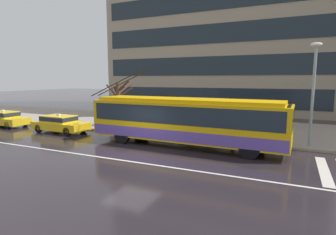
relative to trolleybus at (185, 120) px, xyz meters
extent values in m
plane|color=#262025|center=(-1.95, -2.91, -1.57)|extent=(160.00, 160.00, 0.00)
cube|color=gray|center=(-1.95, 6.60, -1.50)|extent=(80.00, 10.00, 0.14)
cube|color=beige|center=(7.18, -1.65, -1.56)|extent=(0.44, 4.40, 0.01)
cube|color=silver|center=(-1.95, -4.11, -1.56)|extent=(72.00, 0.14, 0.01)
cube|color=#EAB00E|center=(-0.02, 0.00, -0.04)|extent=(11.78, 2.86, 2.22)
cube|color=#EDAE07|center=(-0.02, 0.00, 1.17)|extent=(11.07, 2.59, 0.20)
cube|color=#1E2833|center=(-0.02, 0.00, 0.40)|extent=(11.31, 2.88, 1.02)
cube|color=#6149A6|center=(-0.02, 0.00, -0.75)|extent=(11.66, 2.89, 0.62)
cube|color=#1E2833|center=(5.79, -0.16, 0.40)|extent=(0.18, 2.23, 1.11)
cube|color=black|center=(5.64, -0.16, 0.97)|extent=(0.21, 1.93, 0.28)
cylinder|color=black|center=(-4.58, 0.48, 2.20)|extent=(4.48, 0.19, 1.91)
cylinder|color=black|center=(-4.60, -0.22, 2.20)|extent=(4.48, 0.19, 1.91)
cylinder|color=black|center=(3.99, 1.00, -1.05)|extent=(1.05, 0.33, 1.04)
cylinder|color=black|center=(3.93, -1.23, -1.05)|extent=(1.05, 0.33, 1.04)
cylinder|color=black|center=(-3.73, 1.22, -1.05)|extent=(1.05, 0.33, 1.04)
cylinder|color=black|center=(-3.80, -1.01, -1.05)|extent=(1.05, 0.33, 1.04)
cube|color=yellow|center=(-16.42, 0.08, -1.06)|extent=(4.54, 1.85, 0.55)
cube|color=yellow|center=(-16.60, 0.08, -0.54)|extent=(2.47, 1.55, 0.48)
cube|color=#1E2833|center=(-16.60, 0.08, -0.52)|extent=(2.51, 1.57, 0.31)
cube|color=silver|center=(-16.60, 0.08, -0.23)|extent=(0.28, 0.17, 0.12)
cylinder|color=black|center=(-14.92, 0.80, -1.26)|extent=(0.62, 0.22, 0.62)
cylinder|color=black|center=(-14.96, -0.73, -1.26)|extent=(0.62, 0.22, 0.62)
cylinder|color=black|center=(-17.89, 0.88, -1.26)|extent=(0.62, 0.22, 0.62)
cube|color=yellow|center=(-10.01, 0.04, -1.06)|extent=(4.32, 1.84, 0.55)
cube|color=yellow|center=(-10.18, 0.04, -0.54)|extent=(2.34, 1.57, 0.48)
cube|color=#1E2833|center=(-10.18, 0.04, -0.52)|extent=(2.38, 1.59, 0.31)
cube|color=silver|center=(-10.18, 0.04, -0.23)|extent=(0.28, 0.16, 0.12)
cylinder|color=black|center=(-8.58, 0.82, -1.26)|extent=(0.62, 0.21, 0.62)
cylinder|color=black|center=(-8.60, -0.78, -1.26)|extent=(0.62, 0.21, 0.62)
cylinder|color=black|center=(-11.43, 0.85, -1.26)|extent=(0.62, 0.21, 0.62)
cylinder|color=black|center=(-11.44, -0.75, -1.26)|extent=(0.62, 0.21, 0.62)
cylinder|color=gray|center=(1.13, 2.87, -0.23)|extent=(0.08, 0.08, 2.39)
cylinder|color=gray|center=(-2.09, 2.87, -0.23)|extent=(0.08, 0.08, 2.39)
cylinder|color=gray|center=(1.13, 4.47, -0.23)|extent=(0.08, 0.08, 2.39)
cylinder|color=gray|center=(-2.09, 4.47, -0.23)|extent=(0.08, 0.08, 2.39)
cube|color=#99ADB2|center=(-0.48, 4.47, -0.19)|extent=(3.06, 0.04, 1.91)
cube|color=#B2B2B7|center=(-0.48, 3.67, 1.00)|extent=(3.52, 1.89, 0.08)
cube|color=brown|center=(-0.48, 4.07, -0.98)|extent=(2.25, 0.36, 0.08)
cylinder|color=#454C3D|center=(0.45, 3.01, -1.00)|extent=(0.14, 0.14, 0.86)
cylinder|color=#454C3D|center=(0.61, 3.03, -1.00)|extent=(0.14, 0.14, 0.86)
cylinder|color=#535358|center=(0.53, 3.02, -0.25)|extent=(0.41, 0.41, 0.64)
sphere|color=tan|center=(0.53, 3.02, 0.18)|extent=(0.21, 0.21, 0.21)
cone|color=#1F232A|center=(0.41, 3.00, 0.46)|extent=(1.58, 1.58, 0.31)
cylinder|color=#333333|center=(0.41, 3.00, -0.08)|extent=(0.02, 0.02, 0.77)
cylinder|color=#1E244F|center=(-0.95, 3.27, -1.00)|extent=(0.14, 0.14, 0.86)
cylinder|color=#1E244F|center=(-0.81, 3.19, -1.00)|extent=(0.14, 0.14, 0.86)
cylinder|color=navy|center=(-0.88, 3.23, -0.26)|extent=(0.49, 0.49, 0.62)
sphere|color=tan|center=(-0.88, 3.23, 0.16)|extent=(0.21, 0.21, 0.21)
cone|color=#CE316B|center=(-0.98, 3.29, 0.45)|extent=(1.41, 1.41, 0.28)
cylinder|color=#333333|center=(-0.98, 3.29, -0.07)|extent=(0.02, 0.02, 0.77)
cylinder|color=#494144|center=(2.34, 2.30, -0.98)|extent=(0.14, 0.14, 0.89)
cylinder|color=#494144|center=(2.46, 2.20, -0.98)|extent=(0.14, 0.14, 0.89)
cylinder|color=maroon|center=(2.40, 2.25, -0.21)|extent=(0.51, 0.51, 0.64)
sphere|color=#BAAD8B|center=(2.40, 2.25, 0.21)|extent=(0.21, 0.21, 0.21)
cone|color=#262228|center=(2.49, 2.17, 0.50)|extent=(1.09, 1.09, 0.27)
cylinder|color=#333333|center=(2.49, 2.17, -0.03)|extent=(0.02, 0.02, 0.77)
cylinder|color=gray|center=(6.76, 2.34, 1.37)|extent=(0.16, 0.16, 5.59)
ellipsoid|color=silver|center=(6.76, 2.34, 4.28)|extent=(0.60, 0.32, 0.24)
cylinder|color=brown|center=(-7.14, 3.43, 0.35)|extent=(0.35, 0.35, 3.55)
cylinder|color=brown|center=(-7.53, 3.59, 1.18)|extent=(0.94, 0.49, 0.98)
cylinder|color=brown|center=(-6.59, 3.64, 1.30)|extent=(1.24, 0.59, 0.95)
cylinder|color=brown|center=(-7.51, 3.19, 1.43)|extent=(0.94, 0.68, 1.19)
cylinder|color=brown|center=(-6.61, 3.44, 1.90)|extent=(1.16, 0.17, 0.93)
cylinder|color=brown|center=(-6.89, 4.02, 1.64)|extent=(0.68, 1.32, 0.99)
cube|color=tan|center=(-3.42, 21.55, 12.51)|extent=(27.16, 12.25, 28.16)
cube|color=#1E2833|center=(-3.42, 15.39, 0.37)|extent=(25.53, 0.06, 2.11)
cube|color=#1E2833|center=(-3.42, 15.39, 3.89)|extent=(25.53, 0.06, 2.11)
cube|color=#1E2833|center=(-3.42, 15.39, 7.41)|extent=(25.53, 0.06, 2.11)
cube|color=#1E2833|center=(-3.42, 15.39, 10.93)|extent=(25.53, 0.06, 2.11)
camera|label=1|loc=(5.79, -15.08, 2.40)|focal=29.34mm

